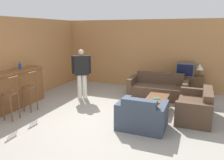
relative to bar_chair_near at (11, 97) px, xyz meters
The scene contains 16 objects.
ground_plane 2.38m from the bar_chair_near, 18.06° to the left, with size 24.00×24.00×0.00m, color gray.
wall_back 5.02m from the bar_chair_near, 63.79° to the left, with size 9.40×0.08×2.60m.
wall_left 2.40m from the bar_chair_near, 114.79° to the left, with size 0.08×8.74×2.60m.
bar_counter 0.72m from the bar_chair_near, 151.39° to the left, with size 0.55×2.78×1.07m.
bar_chair_near is the anchor object (origin of this frame).
bar_chair_mid 0.67m from the bar_chair_near, 90.00° to the left, with size 0.37×0.37×1.12m.
couch_far 4.48m from the bar_chair_near, 46.68° to the left, with size 1.90×0.88×0.80m.
armchair_near 3.26m from the bar_chair_near, 13.18° to the left, with size 1.08×0.84×0.78m.
loveseat_right 4.69m from the bar_chair_near, 23.35° to the left, with size 0.81×1.53×0.77m.
coffee_table 3.85m from the bar_chair_near, 31.66° to the left, with size 0.56×0.95×0.38m.
tv_unit 5.58m from the bar_chair_near, 46.38° to the left, with size 1.23×0.53×0.66m.
tv 5.58m from the bar_chair_near, 46.36° to the left, with size 0.59×0.52×0.46m.
bottle 1.42m from the bar_chair_near, 122.49° to the left, with size 0.08×0.08×0.24m.
book_on_table 3.79m from the bar_chair_near, 29.99° to the left, with size 0.21×0.17×0.02m.
table_lamp 5.92m from the bar_chair_near, 43.17° to the left, with size 0.28×0.28×0.43m.
person_by_window 2.36m from the bar_chair_near, 70.87° to the left, with size 0.55×0.41×1.62m.
Camera 1 is at (2.09, -4.57, 2.23)m, focal length 35.00 mm.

